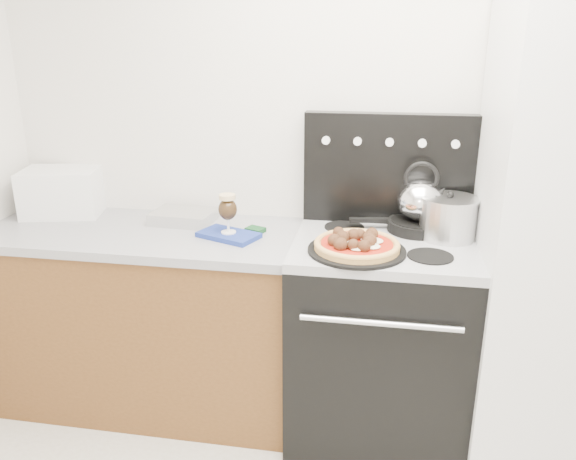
% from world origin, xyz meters
% --- Properties ---
extents(room_shell, '(3.52, 3.01, 2.52)m').
position_xyz_m(room_shell, '(0.00, 0.29, 1.25)').
color(room_shell, silver).
rests_on(room_shell, ground).
extents(base_cabinet, '(1.45, 0.60, 0.86)m').
position_xyz_m(base_cabinet, '(-1.02, 1.20, 0.43)').
color(base_cabinet, brown).
rests_on(base_cabinet, ground).
extents(countertop, '(1.48, 0.63, 0.04)m').
position_xyz_m(countertop, '(-1.02, 1.20, 0.88)').
color(countertop, '#95959B').
rests_on(countertop, base_cabinet).
extents(stove_body, '(0.76, 0.65, 0.88)m').
position_xyz_m(stove_body, '(0.08, 1.18, 0.44)').
color(stove_body, black).
rests_on(stove_body, ground).
extents(cooktop, '(0.76, 0.65, 0.04)m').
position_xyz_m(cooktop, '(0.08, 1.18, 0.90)').
color(cooktop, '#ADADB2').
rests_on(cooktop, stove_body).
extents(backguard, '(0.76, 0.08, 0.50)m').
position_xyz_m(backguard, '(0.08, 1.45, 1.17)').
color(backguard, black).
rests_on(backguard, cooktop).
extents(fridge, '(0.64, 0.68, 1.90)m').
position_xyz_m(fridge, '(0.78, 1.15, 0.95)').
color(fridge, silver).
rests_on(fridge, ground).
extents(toaster_oven, '(0.41, 0.34, 0.23)m').
position_xyz_m(toaster_oven, '(-1.50, 1.37, 1.01)').
color(toaster_oven, silver).
rests_on(toaster_oven, countertop).
extents(foil_sheet, '(0.29, 0.22, 0.06)m').
position_xyz_m(foil_sheet, '(-0.86, 1.33, 0.93)').
color(foil_sheet, white).
rests_on(foil_sheet, countertop).
extents(oven_mitt, '(0.30, 0.24, 0.02)m').
position_xyz_m(oven_mitt, '(-0.60, 1.16, 0.91)').
color(oven_mitt, navy).
rests_on(oven_mitt, countertop).
extents(beer_glass, '(0.10, 0.10, 0.18)m').
position_xyz_m(beer_glass, '(-0.60, 1.16, 1.01)').
color(beer_glass, black).
rests_on(beer_glass, oven_mitt).
extents(pizza_pan, '(0.42, 0.42, 0.01)m').
position_xyz_m(pizza_pan, '(-0.03, 1.03, 0.93)').
color(pizza_pan, black).
rests_on(pizza_pan, cooktop).
extents(pizza, '(0.41, 0.41, 0.05)m').
position_xyz_m(pizza, '(-0.03, 1.03, 0.96)').
color(pizza, tan).
rests_on(pizza, pizza_pan).
extents(skillet, '(0.31, 0.31, 0.05)m').
position_xyz_m(skillet, '(0.22, 1.33, 0.94)').
color(skillet, black).
rests_on(skillet, cooktop).
extents(tea_kettle, '(0.26, 0.26, 0.22)m').
position_xyz_m(tea_kettle, '(0.22, 1.33, 1.08)').
color(tea_kettle, silver).
rests_on(tea_kettle, skillet).
extents(stock_pot, '(0.28, 0.28, 0.17)m').
position_xyz_m(stock_pot, '(0.34, 1.27, 1.00)').
color(stock_pot, silver).
rests_on(stock_pot, cooktop).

